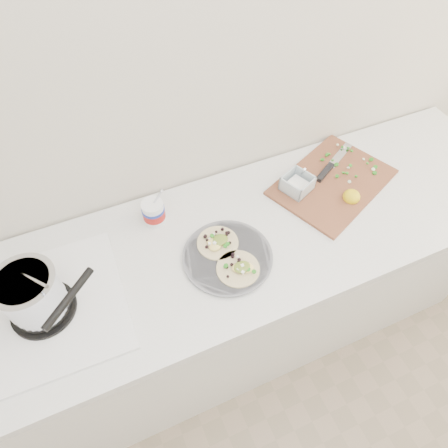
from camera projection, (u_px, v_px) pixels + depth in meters
name	position (u px, v px, depth m)	size (l,w,h in m)	color
counter	(228.00, 295.00, 1.79)	(2.44, 0.66, 0.90)	silver
stove	(37.00, 301.00, 1.20)	(0.50, 0.47, 0.24)	silver
taco_plate	(228.00, 255.00, 1.37)	(0.31, 0.31, 0.04)	slate
tub	(154.00, 210.00, 1.44)	(0.08, 0.08, 0.19)	white
cutboard	(329.00, 180.00, 1.59)	(0.56, 0.49, 0.07)	brown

